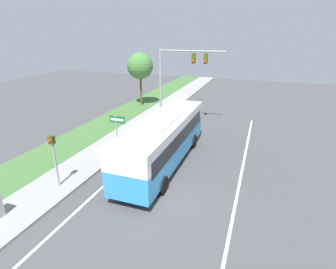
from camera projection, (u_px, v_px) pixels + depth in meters
The scene contains 10 objects.
ground_plane at pixel (164, 197), 13.82m from camera, with size 80.00×80.00×0.00m, color #424244.
sidewalk at pixel (68, 175), 15.76m from camera, with size 2.80×80.00×0.12m.
grass_verge at pixel (27, 167), 16.78m from camera, with size 3.60×80.00×0.10m.
lane_divider_near at pixel (106, 184), 14.96m from camera, with size 0.14×30.00×0.01m.
lane_divider_far at pixel (234, 211), 12.68m from camera, with size 0.14×30.00×0.01m.
bus at pixel (164, 138), 16.69m from camera, with size 2.60×10.46×3.30m.
signal_gantry at pixel (178, 71), 24.02m from camera, with size 6.05×0.41×6.87m.
pedestrian_signal at pixel (54, 153), 13.95m from camera, with size 0.28×0.34×3.07m.
street_sign at pixel (117, 125), 19.10m from camera, with size 1.22×0.08×2.54m.
roadside_tree at pixel (140, 66), 29.68m from camera, with size 2.96×2.96×6.00m.
Camera 1 is at (4.15, -10.95, 8.04)m, focal length 28.00 mm.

